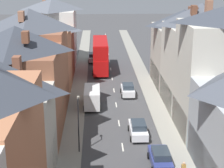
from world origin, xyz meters
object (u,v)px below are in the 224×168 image
at_px(car_near_blue, 128,90).
at_px(double_decker_bus_lead, 100,55).
at_px(car_parked_right_a, 160,158).
at_px(street_lamp, 78,121).
at_px(car_mid_black, 93,57).
at_px(car_near_silver, 138,129).
at_px(delivery_van, 92,97).

bearing_deg(car_near_blue, double_decker_bus_lead, 105.12).
height_order(car_parked_right_a, street_lamp, street_lamp).
bearing_deg(car_near_blue, car_mid_black, 103.75).
distance_m(double_decker_bus_lead, car_parked_right_a, 33.21).
relative_size(double_decker_bus_lead, car_mid_black, 2.39).
bearing_deg(car_near_silver, car_mid_black, 98.40).
bearing_deg(car_parked_right_a, car_near_silver, 101.71).
bearing_deg(double_decker_bus_lead, street_lamp, -94.68).
bearing_deg(car_mid_black, street_lamp, -91.80).
bearing_deg(street_lamp, car_mid_black, 88.20).
height_order(double_decker_bus_lead, car_mid_black, double_decker_bus_lead).
xyz_separation_m(car_near_blue, car_parked_right_a, (1.30, -19.42, -0.04)).
relative_size(car_mid_black, street_lamp, 0.82).
height_order(car_near_blue, car_near_silver, car_near_blue).
relative_size(car_near_silver, car_parked_right_a, 1.04).
distance_m(car_mid_black, delivery_van, 24.17).
bearing_deg(delivery_van, car_near_blue, 40.19).
xyz_separation_m(car_mid_black, delivery_van, (0.00, -24.17, 0.50)).
distance_m(car_parked_right_a, car_mid_black, 39.94).
bearing_deg(delivery_van, double_decker_bus_lead, 85.78).
height_order(double_decker_bus_lead, car_parked_right_a, double_decker_bus_lead).
distance_m(car_near_blue, car_mid_black, 20.62).
relative_size(car_near_silver, car_mid_black, 0.97).
xyz_separation_m(car_near_blue, car_near_silver, (-0.00, -13.15, -0.02)).
bearing_deg(double_decker_bus_lead, delivery_van, -94.22).
distance_m(car_near_silver, car_parked_right_a, 6.40).
height_order(car_near_blue, car_parked_right_a, car_near_blue).
bearing_deg(car_near_blue, street_lamp, -110.16).
distance_m(car_near_blue, car_near_silver, 13.15).
distance_m(car_parked_right_a, delivery_van, 16.50).
height_order(double_decker_bus_lead, car_near_silver, double_decker_bus_lead).
bearing_deg(car_near_silver, street_lamp, -151.20).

